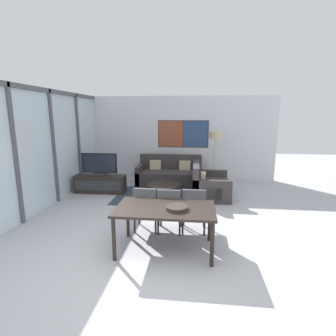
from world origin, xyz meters
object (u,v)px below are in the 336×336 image
(coffee_table, at_px, (164,187))
(dining_chair_left, at_px, (146,206))
(dining_chair_centre, at_px, (170,208))
(dining_chair_right, at_px, (194,208))
(tv_console, at_px, (100,184))
(dining_table, at_px, (165,212))
(television, at_px, (99,165))
(floor_lamp, at_px, (215,139))
(fruit_bowl, at_px, (177,207))
(sofa_main, at_px, (170,175))
(sofa_side, at_px, (208,186))

(coffee_table, distance_m, dining_chair_left, 2.18)
(dining_chair_left, relative_size, dining_chair_centre, 1.00)
(dining_chair_left, distance_m, dining_chair_right, 0.90)
(tv_console, bearing_deg, dining_chair_left, -52.55)
(dining_table, xyz_separation_m, dining_chair_right, (0.45, 0.71, -0.18))
(television, relative_size, floor_lamp, 0.60)
(dining_chair_centre, height_order, fruit_bowl, dining_chair_centre)
(television, height_order, fruit_bowl, television)
(coffee_table, bearing_deg, tv_console, 174.89)
(television, distance_m, sofa_main, 2.31)
(sofa_side, bearing_deg, floor_lamp, -11.08)
(sofa_main, xyz_separation_m, dining_table, (0.38, -4.28, 0.38))
(tv_console, bearing_deg, sofa_main, 34.03)
(dining_chair_right, xyz_separation_m, fruit_bowl, (-0.26, -0.79, 0.28))
(television, relative_size, sofa_side, 0.74)
(dining_chair_centre, bearing_deg, dining_chair_left, 175.36)
(floor_lamp, bearing_deg, television, -159.21)
(dining_chair_left, height_order, fruit_bowl, dining_chair_left)
(coffee_table, xyz_separation_m, fruit_bowl, (0.57, -2.93, 0.51))
(floor_lamp, bearing_deg, coffee_table, -135.10)
(television, relative_size, dining_chair_left, 1.16)
(sofa_side, distance_m, floor_lamp, 1.72)
(dining_chair_left, relative_size, dining_chair_right, 1.00)
(coffee_table, distance_m, dining_table, 2.91)
(sofa_main, distance_m, dining_table, 4.31)
(tv_console, distance_m, dining_chair_left, 2.95)
(television, height_order, floor_lamp, floor_lamp)
(coffee_table, relative_size, floor_lamp, 0.56)
(dining_chair_left, height_order, floor_lamp, floor_lamp)
(sofa_main, xyz_separation_m, sofa_side, (1.17, -1.26, -0.00))
(sofa_main, bearing_deg, dining_table, -84.94)
(coffee_table, height_order, dining_table, dining_table)
(dining_chair_right, bearing_deg, tv_console, 139.34)
(sofa_main, xyz_separation_m, dining_chair_centre, (0.38, -3.63, 0.21))
(sofa_main, height_order, coffee_table, sofa_main)
(coffee_table, xyz_separation_m, dining_chair_left, (-0.07, -2.17, 0.23))
(sofa_main, relative_size, sofa_side, 1.49)
(dining_table, bearing_deg, dining_chair_left, 123.31)
(dining_chair_right, bearing_deg, sofa_side, 81.56)
(sofa_side, xyz_separation_m, dining_table, (-0.79, -3.02, 0.38))
(television, relative_size, coffee_table, 1.08)
(television, height_order, dining_table, television)
(coffee_table, distance_m, floor_lamp, 2.32)
(coffee_table, relative_size, dining_chair_right, 1.07)
(sofa_side, relative_size, dining_chair_right, 1.57)
(sofa_side, distance_m, dining_chair_centre, 2.51)
(television, distance_m, dining_chair_left, 2.96)
(sofa_side, height_order, dining_chair_left, sofa_side)
(television, bearing_deg, sofa_main, 34.02)
(dining_chair_right, height_order, fruit_bowl, dining_chair_right)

